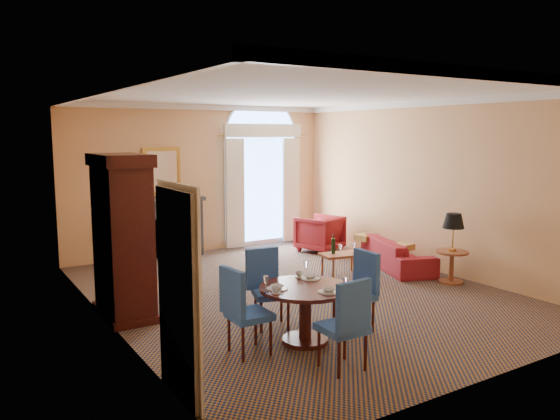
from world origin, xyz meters
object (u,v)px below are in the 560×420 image
armoire (123,239)px  sofa (397,254)px  side_table (453,239)px  dining_table (305,301)px  armchair (319,233)px  coffee_table (342,254)px

armoire → sofa: (5.27, 0.01, -0.83)m
side_table → dining_table: bearing=-166.1°
sofa → dining_table: bearing=140.4°
armchair → side_table: size_ratio=0.73×
side_table → armchair: bearing=97.1°
armchair → side_table: (0.41, -3.32, 0.38)m
sofa → armoire: bearing=109.7°
armoire → sofa: size_ratio=1.19×
armchair → coffee_table: armchair is taller
side_table → coffee_table: bearing=132.9°
armoire → coffee_table: armoire is taller
armoire → dining_table: 2.77m
dining_table → coffee_table: bearing=43.7°
armoire → armchair: (4.91, 2.06, -0.71)m
coffee_table → side_table: (1.30, -1.40, 0.38)m
coffee_table → armoire: bearing=-169.0°
coffee_table → armchair: bearing=74.5°
armoire → coffee_table: bearing=1.9°
armoire → coffee_table: 4.09m
armoire → coffee_table: size_ratio=2.63×
dining_table → armchair: size_ratio=1.31×
sofa → coffee_table: coffee_table is taller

